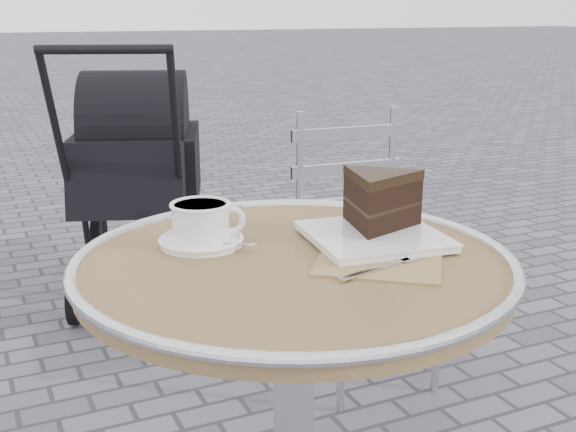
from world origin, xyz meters
name	(u,v)px	position (x,y,z in m)	size (l,w,h in m)	color
cafe_table	(294,351)	(0.00, 0.00, 0.57)	(0.72, 0.72, 0.74)	silver
cappuccino_set	(202,226)	(-0.11, 0.13, 0.76)	(0.15, 0.15, 0.07)	white
cake_plate_set	(378,208)	(0.18, 0.04, 0.79)	(0.30, 0.35, 0.12)	#997A54
bistro_chair	(356,214)	(0.62, 0.86, 0.51)	(0.40, 0.40, 0.83)	silver
baby_stroller	(136,180)	(0.16, 1.84, 0.46)	(0.74, 1.07, 1.02)	black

